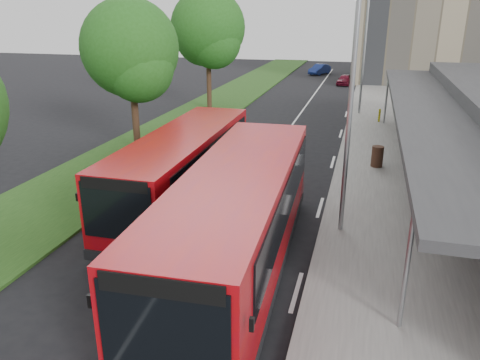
% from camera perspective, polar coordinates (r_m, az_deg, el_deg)
% --- Properties ---
extents(ground, '(120.00, 120.00, 0.00)m').
position_cam_1_polar(ground, '(15.53, -4.17, -7.74)').
color(ground, black).
rests_on(ground, ground).
extents(pavement, '(5.00, 80.00, 0.15)m').
position_cam_1_polar(pavement, '(33.73, 17.25, 6.87)').
color(pavement, slate).
rests_on(pavement, ground).
extents(grass_verge, '(5.00, 80.00, 0.10)m').
position_cam_1_polar(grass_verge, '(35.67, -4.25, 8.35)').
color(grass_verge, '#1C4115').
rests_on(grass_verge, ground).
extents(lane_centre_line, '(0.12, 70.00, 0.01)m').
position_cam_1_polar(lane_centre_line, '(29.23, 5.57, 5.62)').
color(lane_centre_line, silver).
rests_on(lane_centre_line, ground).
extents(kerb_dashes, '(0.12, 56.00, 0.01)m').
position_cam_1_polar(kerb_dashes, '(32.77, 12.53, 6.81)').
color(kerb_dashes, silver).
rests_on(kerb_dashes, ground).
extents(tree_mid, '(4.91, 4.91, 7.89)m').
position_cam_1_polar(tree_mid, '(25.00, -13.16, 14.63)').
color(tree_mid, '#382416').
rests_on(tree_mid, ground).
extents(tree_far, '(5.46, 5.46, 8.77)m').
position_cam_1_polar(tree_far, '(35.98, -3.93, 17.47)').
color(tree_far, '#382416').
rests_on(tree_far, ground).
extents(lamp_post_near, '(1.44, 0.28, 8.00)m').
position_cam_1_polar(lamp_post_near, '(15.15, 13.08, 10.00)').
color(lamp_post_near, gray).
rests_on(lamp_post_near, pavement).
extents(lamp_post_far, '(1.44, 0.28, 8.00)m').
position_cam_1_polar(lamp_post_far, '(35.03, 14.81, 15.27)').
color(lamp_post_far, gray).
rests_on(lamp_post_far, pavement).
extents(bus_main, '(3.29, 11.28, 3.16)m').
position_cam_1_polar(bus_main, '(13.21, -0.22, -5.06)').
color(bus_main, '#AB0909').
rests_on(bus_main, ground).
extents(bus_second, '(2.78, 10.26, 2.89)m').
position_cam_1_polar(bus_second, '(17.99, -6.94, 1.27)').
color(bus_second, '#AB0909').
rests_on(bus_second, ground).
extents(litter_bin, '(0.68, 0.68, 0.99)m').
position_cam_1_polar(litter_bin, '(23.28, 16.39, 2.77)').
color(litter_bin, '#3C2418').
rests_on(litter_bin, pavement).
extents(bollard, '(0.15, 0.15, 0.87)m').
position_cam_1_polar(bollard, '(32.99, 16.62, 7.56)').
color(bollard, '#FFF70D').
rests_on(bollard, pavement).
extents(car_near, '(1.79, 3.30, 1.07)m').
position_cam_1_polar(car_near, '(50.11, 12.69, 11.85)').
color(car_near, '#5B0D1E').
rests_on(car_near, ground).
extents(car_far, '(2.49, 3.81, 1.19)m').
position_cam_1_polar(car_far, '(58.04, 9.69, 13.16)').
color(car_far, navy).
rests_on(car_far, ground).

